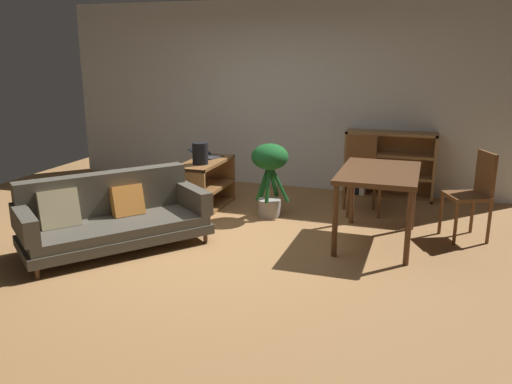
{
  "coord_description": "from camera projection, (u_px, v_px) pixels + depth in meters",
  "views": [
    {
      "loc": [
        2.14,
        -4.76,
        1.97
      ],
      "look_at": [
        0.48,
        0.16,
        0.57
      ],
      "focal_mm": 36.5,
      "sensor_mm": 36.0,
      "label": 1
    }
  ],
  "objects": [
    {
      "name": "ground_plane",
      "position": [
        209.0,
        243.0,
        5.52
      ],
      "size": [
        8.16,
        8.16,
        0.0
      ],
      "primitive_type": "plane",
      "color": "#9E7042"
    },
    {
      "name": "back_wall_panel",
      "position": [
        280.0,
        95.0,
        7.64
      ],
      "size": [
        6.8,
        0.1,
        2.7
      ],
      "primitive_type": "cube",
      "color": "silver",
      "rests_on": "ground_plane"
    },
    {
      "name": "fabric_couch",
      "position": [
        111.0,
        216.0,
        5.36
      ],
      "size": [
        1.78,
        1.94,
        0.75
      ],
      "color": "#56351E",
      "rests_on": "ground_plane"
    },
    {
      "name": "media_console",
      "position": [
        206.0,
        185.0,
        6.7
      ],
      "size": [
        0.42,
        1.02,
        0.63
      ],
      "color": "brown",
      "rests_on": "ground_plane"
    },
    {
      "name": "open_laptop",
      "position": [
        207.0,
        155.0,
        6.84
      ],
      "size": [
        0.44,
        0.36,
        0.11
      ],
      "color": "#333338",
      "rests_on": "media_console"
    },
    {
      "name": "desk_speaker",
      "position": [
        200.0,
        153.0,
        6.38
      ],
      "size": [
        0.19,
        0.19,
        0.27
      ],
      "color": "black",
      "rests_on": "media_console"
    },
    {
      "name": "potted_floor_plant",
      "position": [
        270.0,
        168.0,
        6.29
      ],
      "size": [
        0.48,
        0.47,
        0.91
      ],
      "color": "#9E9389",
      "rests_on": "ground_plane"
    },
    {
      "name": "dining_table",
      "position": [
        379.0,
        179.0,
        5.4
      ],
      "size": [
        0.79,
        1.2,
        0.78
      ],
      "color": "#56351E",
      "rests_on": "ground_plane"
    },
    {
      "name": "dining_chair_near",
      "position": [
        362.0,
        170.0,
        6.48
      ],
      "size": [
        0.51,
        0.48,
        0.97
      ],
      "color": "brown",
      "rests_on": "ground_plane"
    },
    {
      "name": "dining_chair_far",
      "position": [
        474.0,
        191.0,
        5.54
      ],
      "size": [
        0.53,
        0.52,
        0.95
      ],
      "color": "brown",
      "rests_on": "ground_plane"
    },
    {
      "name": "bookshelf",
      "position": [
        382.0,
        164.0,
        7.22
      ],
      "size": [
        1.21,
        0.34,
        0.92
      ],
      "color": "olive",
      "rests_on": "ground_plane"
    }
  ]
}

